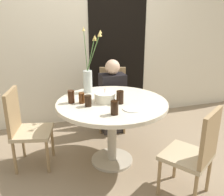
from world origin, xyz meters
name	(u,v)px	position (x,y,z in m)	size (l,w,h in m)	color
ground_plane	(112,161)	(0.00, 0.00, 0.00)	(16.00, 16.00, 0.00)	#89755B
wall_back	(85,36)	(0.00, 1.30, 1.30)	(8.00, 0.05, 2.60)	beige
doorway_panel	(118,54)	(0.50, 1.26, 1.02)	(0.90, 0.01, 2.05)	black
dining_table	(112,112)	(0.00, 0.00, 0.61)	(1.19, 1.19, 0.73)	beige
chair_near_front	(113,95)	(0.30, 0.90, 0.49)	(0.51, 0.51, 0.88)	tan
chair_right_flank	(24,125)	(-0.92, 0.22, 0.49)	(0.48, 0.48, 0.88)	tan
chair_left_flank	(196,151)	(0.52, -0.79, 0.49)	(0.55, 0.55, 0.88)	tan
birthday_cake	(105,97)	(-0.07, 0.03, 0.78)	(0.22, 0.22, 0.14)	white
flower_vase	(89,74)	(-0.15, 0.41, 0.95)	(0.24, 0.35, 0.74)	silver
side_plate	(132,109)	(0.12, -0.28, 0.74)	(0.19, 0.19, 0.01)	white
drink_glass_0	(88,101)	(-0.27, -0.06, 0.79)	(0.07, 0.07, 0.12)	black
drink_glass_1	(71,97)	(-0.42, 0.10, 0.80)	(0.07, 0.07, 0.13)	#33190C
drink_glass_2	(114,108)	(-0.09, -0.34, 0.80)	(0.07, 0.07, 0.13)	black
drink_glass_3	(120,97)	(0.06, -0.08, 0.80)	(0.08, 0.08, 0.14)	black
drink_glass_4	(82,98)	(-0.32, 0.05, 0.79)	(0.06, 0.06, 0.11)	#51280F
person_guest	(112,99)	(0.25, 0.75, 0.49)	(0.34, 0.24, 1.04)	#383333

